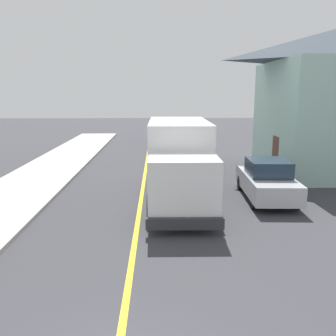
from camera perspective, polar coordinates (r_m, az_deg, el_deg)
name	(u,v)px	position (r m, az deg, el deg)	size (l,w,h in m)	color
centre_line_yellow	(141,202)	(14.69, -4.33, -5.37)	(0.16, 56.00, 0.01)	gold
box_truck	(179,158)	(14.50, 1.79, 1.60)	(2.49, 7.21, 3.20)	white
parked_car_near	(188,156)	(20.69, 3.25, 1.92)	(1.98, 4.47, 1.67)	#B7B7BC
parked_car_mid	(177,142)	(26.56, 1.39, 4.12)	(1.93, 4.45, 1.67)	silver
parked_car_far	(168,133)	(32.79, 0.06, 5.58)	(1.81, 4.40, 1.67)	#2D4793
parked_van_across	(267,180)	(15.45, 15.32, -1.88)	(2.01, 4.48, 1.67)	#B7B7BC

